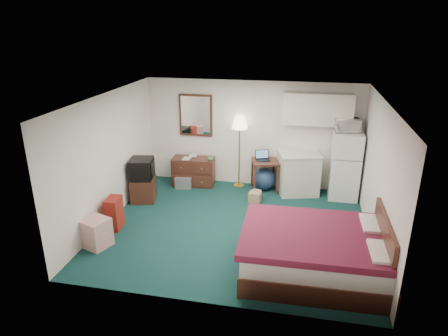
% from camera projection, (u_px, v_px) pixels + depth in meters
% --- Properties ---
extents(floor, '(5.00, 4.50, 0.01)m').
position_uv_depth(floor, '(235.00, 227.00, 7.73)').
color(floor, '#134546').
rests_on(floor, ground).
extents(ceiling, '(5.00, 4.50, 0.01)m').
position_uv_depth(ceiling, '(236.00, 99.00, 6.86)').
color(ceiling, white).
rests_on(ceiling, walls).
extents(walls, '(5.01, 4.51, 2.50)m').
position_uv_depth(walls, '(235.00, 167.00, 7.30)').
color(walls, white).
rests_on(walls, floor).
extents(mirror, '(0.80, 0.06, 1.00)m').
position_uv_depth(mirror, '(196.00, 115.00, 9.45)').
color(mirror, white).
rests_on(mirror, walls).
extents(upper_cabinets, '(1.50, 0.35, 0.70)m').
position_uv_depth(upper_cabinets, '(318.00, 109.00, 8.68)').
color(upper_cabinets, silver).
rests_on(upper_cabinets, walls).
extents(headboard, '(0.06, 1.56, 1.00)m').
position_uv_depth(headboard, '(382.00, 249.00, 5.99)').
color(headboard, '#3B1C12').
rests_on(headboard, walls).
extents(dresser, '(1.03, 0.53, 0.68)m').
position_uv_depth(dresser, '(194.00, 171.00, 9.62)').
color(dresser, '#3B1C12').
rests_on(dresser, floor).
extents(floor_lamp, '(0.39, 0.39, 1.73)m').
position_uv_depth(floor_lamp, '(239.00, 152.00, 9.36)').
color(floor_lamp, gold).
rests_on(floor_lamp, floor).
extents(desk, '(0.70, 0.70, 0.73)m').
position_uv_depth(desk, '(264.00, 175.00, 9.31)').
color(desk, '#3B1C12').
rests_on(desk, floor).
extents(exercise_ball, '(0.56, 0.56, 0.53)m').
position_uv_depth(exercise_ball, '(264.00, 179.00, 9.37)').
color(exercise_ball, navy).
rests_on(exercise_ball, floor).
extents(kitchen_counter, '(1.00, 0.86, 0.94)m').
position_uv_depth(kitchen_counter, '(298.00, 174.00, 9.11)').
color(kitchen_counter, silver).
rests_on(kitchen_counter, floor).
extents(fridge, '(0.63, 0.63, 1.52)m').
position_uv_depth(fridge, '(345.00, 165.00, 8.79)').
color(fridge, white).
rests_on(fridge, floor).
extents(bed, '(2.24, 1.76, 0.70)m').
position_uv_depth(bed, '(315.00, 253.00, 6.24)').
color(bed, '#581229').
rests_on(bed, floor).
extents(tv_stand, '(0.63, 0.66, 0.51)m').
position_uv_depth(tv_stand, '(144.00, 189.00, 8.82)').
color(tv_stand, '#3B1C12').
rests_on(tv_stand, floor).
extents(suitcase, '(0.27, 0.41, 0.63)m').
position_uv_depth(suitcase, '(114.00, 213.00, 7.60)').
color(suitcase, maroon).
rests_on(suitcase, floor).
extents(retail_box, '(0.53, 0.53, 0.52)m').
position_uv_depth(retail_box, '(96.00, 233.00, 7.01)').
color(retail_box, silver).
rests_on(retail_box, floor).
extents(file_bin, '(0.42, 0.33, 0.27)m').
position_uv_depth(file_bin, '(184.00, 182.00, 9.52)').
color(file_bin, slate).
rests_on(file_bin, floor).
extents(cardboard_box_a, '(0.28, 0.25, 0.22)m').
position_uv_depth(cardboard_box_a, '(255.00, 197.00, 8.79)').
color(cardboard_box_a, '#A48853').
rests_on(cardboard_box_a, floor).
extents(cardboard_box_b, '(0.23, 0.26, 0.23)m').
position_uv_depth(cardboard_box_b, '(256.00, 196.00, 8.84)').
color(cardboard_box_b, '#A48853').
rests_on(cardboard_box_b, floor).
extents(laptop, '(0.39, 0.35, 0.22)m').
position_uv_depth(laptop, '(263.00, 156.00, 9.15)').
color(laptop, black).
rests_on(laptop, desk).
extents(crt_tv, '(0.58, 0.61, 0.45)m').
position_uv_depth(crt_tv, '(142.00, 169.00, 8.67)').
color(crt_tv, black).
rests_on(crt_tv, tv_stand).
extents(microwave, '(0.55, 0.37, 0.35)m').
position_uv_depth(microwave, '(347.00, 124.00, 8.50)').
color(microwave, white).
rests_on(microwave, fridge).
extents(book_a, '(0.18, 0.02, 0.24)m').
position_uv_depth(book_a, '(183.00, 154.00, 9.42)').
color(book_a, '#A48853').
rests_on(book_a, dresser).
extents(book_b, '(0.18, 0.07, 0.25)m').
position_uv_depth(book_b, '(189.00, 151.00, 9.60)').
color(book_b, '#A48853').
rests_on(book_b, dresser).
extents(mug, '(0.15, 0.13, 0.14)m').
position_uv_depth(mug, '(210.00, 158.00, 9.32)').
color(mug, '#5A974D').
rests_on(mug, dresser).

